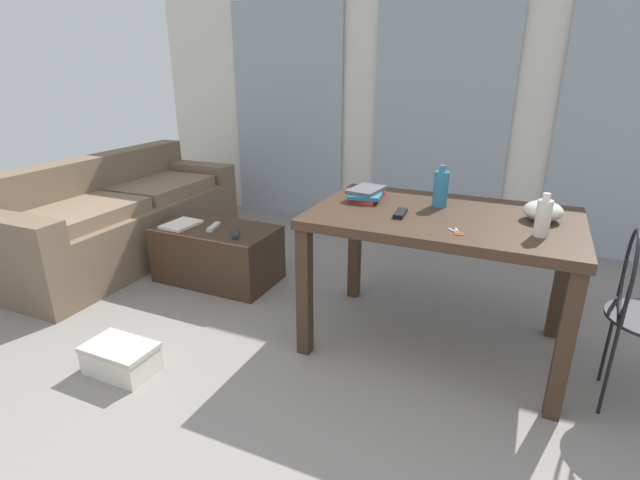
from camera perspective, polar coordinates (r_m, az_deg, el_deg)
name	(u,v)px	position (r m, az deg, el deg)	size (l,w,h in m)	color
ground_plane	(351,342)	(2.80, 3.79, -12.14)	(8.44, 8.44, 0.00)	gray
wall_back	(443,94)	(4.46, 14.61, 16.64)	(5.89, 0.10, 2.53)	silver
curtains	(439,121)	(4.39, 14.14, 13.71)	(4.19, 0.03, 2.08)	#99A3AD
couch	(120,219)	(4.20, -22.88, 2.34)	(0.86, 2.08, 0.80)	brown
coffee_table	(218,254)	(3.55, -12.20, -1.64)	(0.86, 0.49, 0.41)	#382619
craft_table	(442,232)	(2.57, 14.44, 0.92)	(1.35, 0.86, 0.78)	#382619
bottle_near	(441,189)	(2.65, 14.32, 6.02)	(0.08, 0.08, 0.23)	teal
bottle_far	(543,217)	(2.33, 25.26, 2.48)	(0.07, 0.07, 0.20)	beige
bowl	(543,211)	(2.59, 25.24, 3.19)	(0.19, 0.19, 0.10)	beige
book_stack	(367,194)	(2.75, 5.63, 5.58)	(0.21, 0.27, 0.06)	red
tv_remote_on_table	(400,213)	(2.47, 9.64, 3.20)	(0.05, 0.15, 0.02)	black
scissors	(457,233)	(2.26, 16.17, 0.87)	(0.08, 0.10, 0.00)	#9EA0A5
tv_remote_primary	(214,227)	(3.46, -12.66, 1.55)	(0.04, 0.18, 0.02)	#B7B7B2
tv_remote_secondary	(235,234)	(3.29, -10.14, 0.77)	(0.04, 0.18, 0.02)	#232326
magazine	(181,224)	(3.58, -16.36, 1.82)	(0.20, 0.26, 0.02)	silver
shoebox	(121,358)	(2.72, -22.80, -12.97)	(0.36, 0.23, 0.16)	beige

